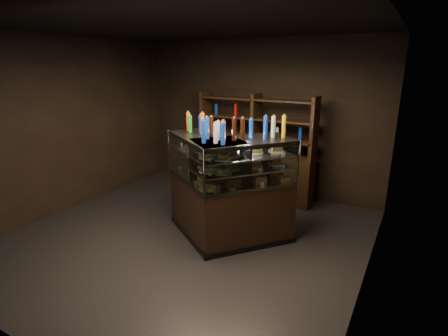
{
  "coord_description": "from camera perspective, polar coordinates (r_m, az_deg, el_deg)",
  "views": [
    {
      "loc": [
        2.85,
        -3.88,
        2.53
      ],
      "look_at": [
        0.6,
        0.07,
        1.16
      ],
      "focal_mm": 28.0,
      "sensor_mm": 36.0,
      "label": 1
    }
  ],
  "objects": [
    {
      "name": "back_shelving",
      "position": [
        6.79,
        5.03,
        0.22
      ],
      "size": [
        2.28,
        0.44,
        2.0
      ],
      "rotation": [
        0.0,
        0.0,
        -0.01
      ],
      "color": "black",
      "rests_on": "ground"
    },
    {
      "name": "food_display",
      "position": [
        4.96,
        0.1,
        0.95
      ],
      "size": [
        1.63,
        1.09,
        0.47
      ],
      "color": "#CD9149",
      "rests_on": "display_case"
    },
    {
      "name": "bottles_top",
      "position": [
        4.86,
        0.13,
        6.55
      ],
      "size": [
        1.45,
        0.95,
        0.3
      ],
      "color": "#147223",
      "rests_on": "display_case"
    },
    {
      "name": "potted_conifer",
      "position": [
        5.19,
        1.98,
        -7.03
      ],
      "size": [
        0.36,
        0.36,
        0.77
      ],
      "rotation": [
        0.0,
        0.0,
        0.04
      ],
      "color": "black",
      "rests_on": "ground"
    },
    {
      "name": "display_case",
      "position": [
        5.19,
        0.11,
        -6.17
      ],
      "size": [
        2.05,
        1.54,
        1.54
      ],
      "rotation": [
        0.0,
        0.0,
        0.15
      ],
      "color": "black",
      "rests_on": "ground"
    },
    {
      "name": "ground",
      "position": [
        5.44,
        -5.98,
        -11.1
      ],
      "size": [
        5.0,
        5.0,
        0.0
      ],
      "primitive_type": "plane",
      "color": "black",
      "rests_on": "ground"
    },
    {
      "name": "room_shell",
      "position": [
        4.85,
        -6.67,
        9.65
      ],
      "size": [
        5.02,
        5.02,
        3.01
      ],
      "color": "black",
      "rests_on": "ground"
    }
  ]
}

